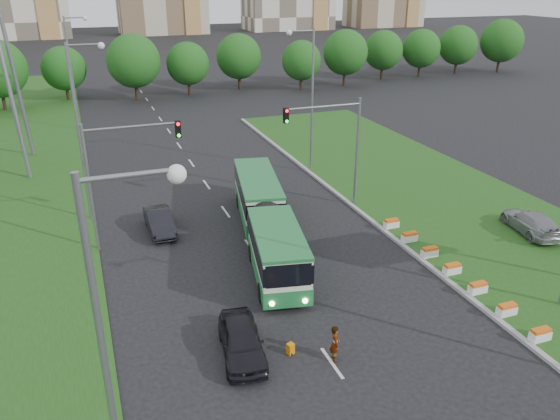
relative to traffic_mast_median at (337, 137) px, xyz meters
name	(u,v)px	position (x,y,z in m)	size (l,w,h in m)	color
ground	(335,285)	(-4.78, -10.00, -5.35)	(360.00, 360.00, 0.00)	black
grass_median	(444,201)	(8.22, -2.00, -5.27)	(14.00, 60.00, 0.15)	#1F4B15
median_kerb	(363,214)	(1.27, -2.00, -5.26)	(0.30, 60.00, 0.18)	#989898
left_verge	(13,178)	(-22.78, 15.00, -5.30)	(12.00, 110.00, 0.10)	#1F4B15
lane_markings	(201,177)	(-7.78, 10.00, -5.35)	(0.20, 100.00, 0.01)	silver
flower_planters	(452,269)	(1.92, -11.40, -4.90)	(1.10, 13.70, 0.60)	white
traffic_mast_median	(337,137)	(0.00, 0.00, 0.00)	(5.76, 0.32, 8.00)	gray
traffic_mast_left	(116,165)	(-15.16, -1.00, 0.00)	(5.76, 0.32, 8.00)	gray
street_lamps	(230,139)	(-7.78, 0.00, 0.65)	(36.00, 60.00, 12.00)	gray
tree_line	(234,61)	(5.22, 45.00, -0.85)	(120.00, 8.00, 9.00)	#185015
articulated_bus	(264,219)	(-6.80, -3.75, -3.70)	(2.56, 16.41, 2.70)	silver
car_left_near	(242,341)	(-11.34, -14.06, -4.58)	(1.82, 4.53, 1.54)	black
car_left_far	(160,221)	(-12.74, 0.28, -4.61)	(1.57, 4.51, 1.49)	black
car_median	(531,222)	(10.12, -8.62, -4.48)	(2.02, 4.96, 1.44)	gray
pedestrian	(335,343)	(-7.58, -15.81, -4.47)	(0.64, 0.42, 1.76)	gray
shopping_trolley	(290,349)	(-9.26, -14.75, -5.08)	(0.31, 0.33, 0.54)	orange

